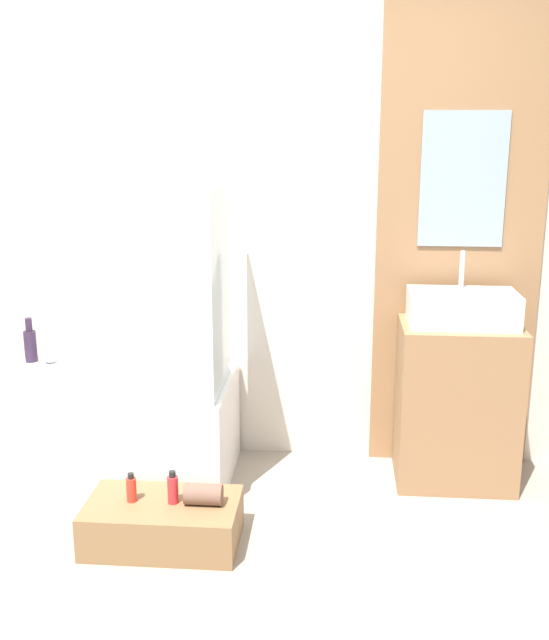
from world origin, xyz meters
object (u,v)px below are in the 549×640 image
Objects in this scene: wooden_step_bench at (163,523)px; bottle_soap_secondary at (173,489)px; bottle_soap_primary at (131,489)px; vase_round_light at (50,354)px; sink at (462,308)px; vase_tall_dark at (30,344)px; bathtub at (114,428)px.

bottle_soap_secondary is at bearing 0.00° from wooden_step_bench.
bottle_soap_primary is at bearing 180.00° from wooden_step_bench.
wooden_step_bench is at bearing -47.43° from vase_round_light.
vase_tall_dark is at bearing 176.13° from sink.
bottle_soap_secondary is (0.44, -0.61, -0.00)m from bathtub.
vase_tall_dark is (-0.52, 0.27, 0.36)m from bathtub.
wooden_step_bench is at bearing -57.51° from bathtub.
wooden_step_bench is 4.48× the size of bottle_soap_secondary.
bathtub is 2.33× the size of sink.
wooden_step_bench is at bearing -0.00° from bottle_soap_primary.
sink is 2.16m from vase_round_light.
bottle_soap_primary is (-0.13, 0.00, 0.15)m from wooden_step_bench.
vase_tall_dark reaches higher than vase_round_light.
wooden_step_bench is 2.71× the size of vase_tall_dark.
vase_tall_dark is at bearing 173.20° from vase_round_light.
vase_round_light is (0.11, -0.01, -0.05)m from vase_tall_dark.
sink is 4.00× the size of bottle_soap_primary.
sink is (1.72, 0.12, 0.64)m from bathtub.
bathtub is 0.68m from vase_tall_dark.
vase_round_light reaches higher than bottle_soap_primary.
bottle_soap_primary is (0.78, -0.88, -0.37)m from vase_tall_dark.
vase_tall_dark is (-0.91, 0.88, 0.52)m from wooden_step_bench.
bottle_soap_primary is at bearing -67.01° from bathtub.
bottle_soap_primary is at bearing -52.47° from vase_round_light.
wooden_step_bench is at bearing -44.15° from vase_tall_dark.
bottle_soap_primary is at bearing 180.00° from bottle_soap_secondary.
bathtub is at bearing 112.99° from bottle_soap_primary.
vase_round_light is 1.25m from bottle_soap_secondary.
vase_round_light is (-0.80, 0.87, 0.47)m from wooden_step_bench.
bathtub is 0.76m from bottle_soap_secondary.
sink reaches higher than bottle_soap_secondary.
wooden_step_bench is 1.72m from sink.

